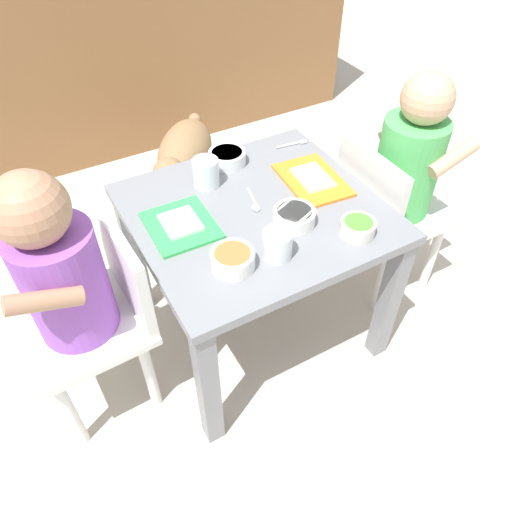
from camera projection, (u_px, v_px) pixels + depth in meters
name	position (u px, v px, depth m)	size (l,w,h in m)	color
ground_plane	(256.00, 325.00, 1.50)	(7.00, 7.00, 0.00)	beige
kitchen_cabinet_back	(105.00, 45.00, 1.98)	(2.18, 0.31, 0.87)	brown
dining_table	(256.00, 233.00, 1.23)	(0.59, 0.56, 0.46)	slate
seated_child_left	(68.00, 277.00, 1.02)	(0.29, 0.29, 0.72)	silver
seated_child_right	(404.00, 168.00, 1.33)	(0.28, 0.28, 0.71)	silver
dog	(184.00, 156.00, 1.80)	(0.38, 0.44, 0.31)	olive
food_tray_left	(181.00, 225.00, 1.13)	(0.15, 0.18, 0.02)	green
food_tray_right	(313.00, 179.00, 1.26)	(0.16, 0.22, 0.02)	orange
water_cup_left	(206.00, 174.00, 1.23)	(0.07, 0.07, 0.07)	white
water_cup_right	(277.00, 246.00, 1.04)	(0.07, 0.07, 0.07)	white
cereal_bowl_left_side	(358.00, 227.00, 1.10)	(0.08, 0.08, 0.04)	silver
cereal_bowl_right_side	(233.00, 259.00, 1.02)	(0.09, 0.09, 0.04)	white
veggie_bowl_far	(227.00, 157.00, 1.31)	(0.10, 0.10, 0.04)	white
veggie_bowl_near	(294.00, 216.00, 1.13)	(0.10, 0.10, 0.04)	white
spoon_by_left_tray	(295.00, 143.00, 1.39)	(0.10, 0.02, 0.01)	silver
spoon_by_right_tray	(255.00, 202.00, 1.19)	(0.03, 0.10, 0.01)	silver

